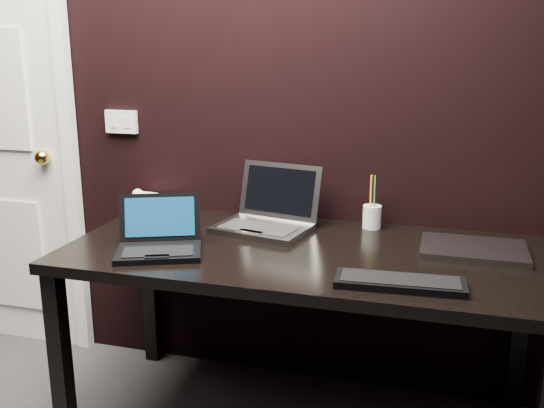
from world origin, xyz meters
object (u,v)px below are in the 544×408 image
(netbook, at_px, (159,242))
(desk_phone, at_px, (155,204))
(silver_laptop, at_px, (267,218))
(desk, at_px, (302,269))
(closed_laptop, at_px, (473,250))
(mobile_phone, at_px, (136,225))
(ext_keyboard, at_px, (400,282))
(pen_cup, at_px, (372,216))

(netbook, distance_m, desk_phone, 0.53)
(silver_laptop, bearing_deg, desk, -46.06)
(closed_laptop, xyz_separation_m, desk_phone, (-1.32, 0.17, 0.03))
(desk_phone, bearing_deg, mobile_phone, -77.37)
(ext_keyboard, height_order, closed_laptop, same)
(ext_keyboard, height_order, pen_cup, pen_cup)
(mobile_phone, relative_size, pen_cup, 0.42)
(closed_laptop, bearing_deg, mobile_phone, -174.83)
(desk, relative_size, ext_keyboard, 4.26)
(silver_laptop, height_order, desk_phone, silver_laptop)
(netbook, xyz_separation_m, ext_keyboard, (0.84, -0.09, -0.03))
(desk, relative_size, pen_cup, 7.86)
(ext_keyboard, xyz_separation_m, desk_phone, (-1.09, 0.55, 0.03))
(ext_keyboard, distance_m, mobile_phone, 1.06)
(silver_laptop, distance_m, closed_laptop, 0.79)
(silver_laptop, xyz_separation_m, desk_phone, (-0.54, 0.09, -0.01))
(mobile_phone, bearing_deg, desk, -0.66)
(silver_laptop, bearing_deg, netbook, -128.05)
(silver_laptop, height_order, closed_laptop, silver_laptop)
(desk_phone, relative_size, pen_cup, 1.04)
(silver_laptop, xyz_separation_m, closed_laptop, (0.78, -0.08, -0.03))
(desk, xyz_separation_m, mobile_phone, (-0.67, 0.01, 0.11))
(desk_phone, bearing_deg, pen_cup, 2.06)
(silver_laptop, xyz_separation_m, pen_cup, (0.40, 0.13, 0.00))
(closed_laptop, bearing_deg, ext_keyboard, -120.79)
(closed_laptop, bearing_deg, desk_phone, 172.51)
(ext_keyboard, height_order, desk_phone, desk_phone)
(desk, relative_size, netbook, 4.64)
(pen_cup, bearing_deg, mobile_phone, -159.84)
(desk, bearing_deg, ext_keyboard, -35.41)
(ext_keyboard, distance_m, closed_laptop, 0.44)
(mobile_phone, xyz_separation_m, pen_cup, (0.87, 0.32, 0.02))
(mobile_phone, bearing_deg, ext_keyboard, -14.47)
(desk, height_order, mobile_phone, mobile_phone)
(netbook, xyz_separation_m, mobile_phone, (-0.19, 0.18, -0.00))
(silver_laptop, height_order, pen_cup, silver_laptop)
(netbook, bearing_deg, silver_laptop, 51.95)
(ext_keyboard, bearing_deg, netbook, 174.03)
(silver_laptop, bearing_deg, ext_keyboard, -39.50)
(silver_laptop, relative_size, desk_phone, 1.82)
(netbook, xyz_separation_m, closed_laptop, (1.07, 0.29, -0.03))
(netbook, relative_size, mobile_phone, 4.06)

